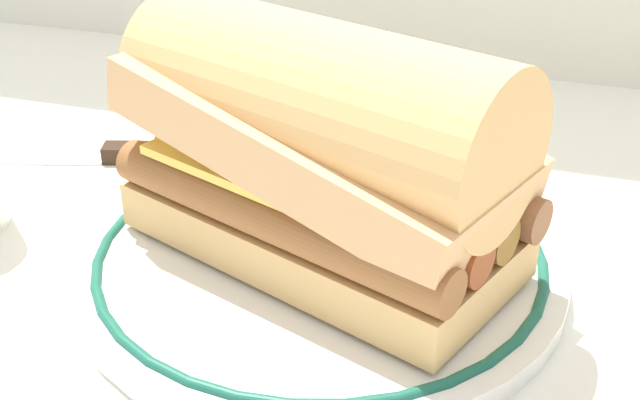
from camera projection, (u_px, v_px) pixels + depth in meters
name	position (u px, v px, depth m)	size (l,w,h in m)	color
ground_plane	(332.00, 316.00, 0.43)	(1.50, 1.50, 0.00)	white
plate	(320.00, 258.00, 0.46)	(0.27, 0.27, 0.01)	white
sausage_sandwich	(320.00, 145.00, 0.43)	(0.23, 0.17, 0.13)	tan
butter_knife	(104.00, 154.00, 0.58)	(0.14, 0.05, 0.01)	silver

